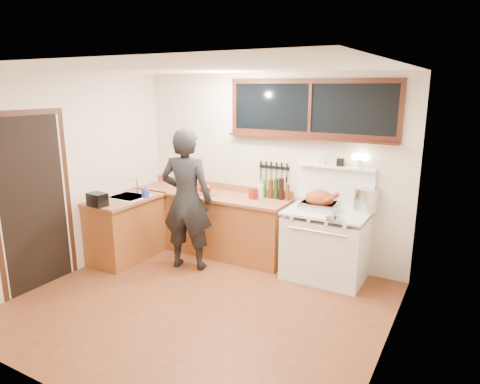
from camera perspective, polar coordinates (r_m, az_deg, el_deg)
The scene contains 20 objects.
ground_plane at distance 5.08m, azimuth -5.39°, elevation -14.82°, with size 4.00×3.50×0.02m, color #612E19.
room_shell at distance 4.52m, azimuth -5.86°, elevation 3.96°, with size 4.10×3.60×2.65m.
counter_back at distance 6.41m, azimuth -3.99°, elevation -4.00°, with size 2.44×0.64×1.00m.
counter_left at distance 6.35m, azimuth -14.97°, elevation -4.67°, with size 0.64×1.09×0.90m.
sink_unit at distance 6.28m, azimuth -14.59°, elevation -1.09°, with size 0.50×0.45×0.37m.
vintage_stove at distance 5.64m, azimuth 11.37°, elevation -6.69°, with size 1.02×0.74×1.60m.
back_window at distance 5.72m, azimuth 9.26°, elevation 10.12°, with size 2.32×0.13×0.77m.
left_doorway at distance 5.67m, azimuth -25.78°, elevation -1.16°, with size 0.02×1.04×2.17m.
knife_strip at distance 6.01m, azimuth 4.55°, elevation 3.20°, with size 0.46×0.03×0.28m.
man at distance 5.73m, azimuth -7.12°, elevation -1.05°, with size 0.79×0.62×1.91m.
soap_bottle at distance 6.13m, azimuth -12.50°, elevation -0.01°, with size 0.08×0.08×0.17m.
toaster at distance 5.89m, azimuth -18.50°, elevation -0.96°, with size 0.27×0.20×0.17m.
cutting_board at distance 6.28m, azimuth -4.68°, elevation 0.33°, with size 0.43×0.37×0.13m.
roast_turkey at distance 5.51m, azimuth 10.57°, elevation -1.28°, with size 0.51×0.38×0.26m.
stockpot at distance 5.61m, azimuth 16.44°, elevation -0.92°, with size 0.32×0.32×0.29m.
saucepan at distance 5.76m, azimuth 12.18°, elevation -1.17°, with size 0.16×0.27×0.11m.
pot_lid at distance 5.16m, azimuth 12.55°, elevation -3.49°, with size 0.26×0.26×0.04m.
coffee_tin at distance 5.94m, azimuth 1.78°, elevation -0.18°, with size 0.13×0.12×0.16m.
pitcher at distance 6.00m, azimuth 2.71°, elevation 0.10°, with size 0.13×0.13×0.19m.
bottle_cluster at distance 5.95m, azimuth 4.80°, elevation 0.35°, with size 0.40×0.07×0.30m.
Camera 1 is at (2.58, -3.63, 2.43)m, focal length 32.00 mm.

